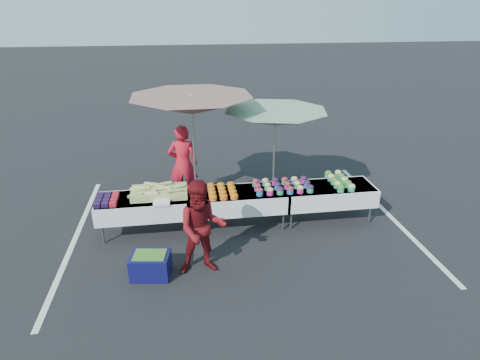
{
  "coord_description": "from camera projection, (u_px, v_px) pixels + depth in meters",
  "views": [
    {
      "loc": [
        -1.03,
        -7.0,
        4.11
      ],
      "look_at": [
        0.0,
        0.0,
        1.0
      ],
      "focal_mm": 30.0,
      "sensor_mm": 36.0,
      "label": 1
    }
  ],
  "objects": [
    {
      "name": "ground",
      "position": [
        240.0,
        225.0,
        8.14
      ],
      "size": [
        80.0,
        80.0,
        0.0
      ],
      "primitive_type": "plane",
      "color": "black"
    },
    {
      "name": "stripe_left",
      "position": [
        76.0,
        237.0,
        7.71
      ],
      "size": [
        0.1,
        5.0,
        0.0
      ],
      "primitive_type": "cube",
      "color": "silver",
      "rests_on": "ground"
    },
    {
      "name": "stripe_right",
      "position": [
        388.0,
        214.0,
        8.56
      ],
      "size": [
        0.1,
        5.0,
        0.0
      ],
      "primitive_type": "cube",
      "color": "silver",
      "rests_on": "ground"
    },
    {
      "name": "table_left",
      "position": [
        147.0,
        205.0,
        7.66
      ],
      "size": [
        1.86,
        0.81,
        0.75
      ],
      "color": "white",
      "rests_on": "ground"
    },
    {
      "name": "table_center",
      "position": [
        240.0,
        199.0,
        7.9
      ],
      "size": [
        1.86,
        0.81,
        0.75
      ],
      "color": "white",
      "rests_on": "ground"
    },
    {
      "name": "table_right",
      "position": [
        328.0,
        194.0,
        8.14
      ],
      "size": [
        1.86,
        0.81,
        0.75
      ],
      "color": "white",
      "rests_on": "ground"
    },
    {
      "name": "berry_punnets",
      "position": [
        107.0,
        200.0,
        7.43
      ],
      "size": [
        0.4,
        0.54,
        0.08
      ],
      "color": "black",
      "rests_on": "table_left"
    },
    {
      "name": "corn_pile",
      "position": [
        159.0,
        191.0,
        7.63
      ],
      "size": [
        1.16,
        0.57,
        0.26
      ],
      "color": "#99B55D",
      "rests_on": "table_left"
    },
    {
      "name": "plastic_bags",
      "position": [
        162.0,
        202.0,
        7.35
      ],
      "size": [
        0.3,
        0.25,
        0.05
      ],
      "primitive_type": "cube",
      "color": "white",
      "rests_on": "table_left"
    },
    {
      "name": "carrot_bowls",
      "position": [
        222.0,
        191.0,
        7.76
      ],
      "size": [
        0.55,
        0.69,
        0.11
      ],
      "color": "#F75D1B",
      "rests_on": "table_center"
    },
    {
      "name": "potato_cups",
      "position": [
        283.0,
        185.0,
        7.91
      ],
      "size": [
        1.14,
        0.58,
        0.16
      ],
      "color": "#2361A4",
      "rests_on": "table_right"
    },
    {
      "name": "bean_baskets",
      "position": [
        339.0,
        180.0,
        8.15
      ],
      "size": [
        0.36,
        0.86,
        0.15
      ],
      "color": "#249160",
      "rests_on": "table_right"
    },
    {
      "name": "vendor",
      "position": [
        183.0,
        164.0,
        8.82
      ],
      "size": [
        0.67,
        0.46,
        1.77
      ],
      "primitive_type": "imported",
      "rotation": [
        0.0,
        0.0,
        3.08
      ],
      "color": "red",
      "rests_on": "ground"
    },
    {
      "name": "customer",
      "position": [
        202.0,
        228.0,
        6.43
      ],
      "size": [
        0.81,
        0.64,
        1.63
      ],
      "primitive_type": "imported",
      "rotation": [
        0.0,
        0.0,
        0.02
      ],
      "color": "maroon",
      "rests_on": "ground"
    },
    {
      "name": "umbrella_left",
      "position": [
        192.0,
        106.0,
        7.83
      ],
      "size": [
        3.2,
        3.2,
        2.52
      ],
      "rotation": [
        0.0,
        0.0,
        -0.37
      ],
      "color": "black",
      "rests_on": "ground"
    },
    {
      "name": "umbrella_right",
      "position": [
        275.0,
        119.0,
        8.13
      ],
      "size": [
        2.46,
        2.46,
        2.19
      ],
      "rotation": [
        0.0,
        0.0,
        0.16
      ],
      "color": "black",
      "rests_on": "ground"
    },
    {
      "name": "storage_bin",
      "position": [
        151.0,
        265.0,
        6.55
      ],
      "size": [
        0.68,
        0.54,
        0.41
      ],
      "rotation": [
        0.0,
        0.0,
        -0.15
      ],
      "color": "#0E0E47",
      "rests_on": "ground"
    }
  ]
}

